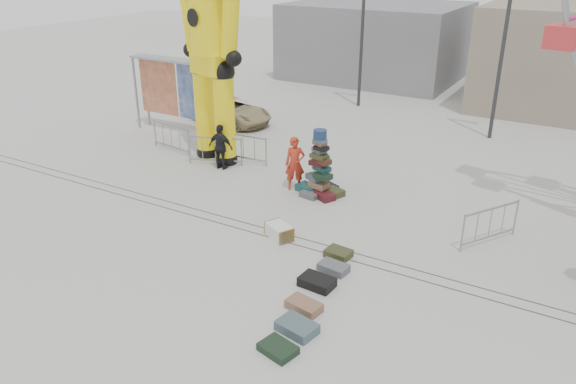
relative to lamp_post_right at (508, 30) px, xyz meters
The scene contains 24 objects.
ground 14.09m from the lamp_post_right, 103.39° to the right, with size 90.00×90.00×0.00m, color #9E9E99.
track_line_near 13.54m from the lamp_post_right, 104.01° to the right, with size 40.00×0.04×0.01m, color #47443F.
track_line_far 13.18m from the lamp_post_right, 104.46° to the right, with size 40.00×0.04×0.01m, color #47443F.
building_left 13.00m from the lamp_post_right, 135.30° to the left, with size 10.00×8.00×4.40m, color gray.
lamp_post_right is the anchor object (origin of this frame).
lamp_post_left 7.28m from the lamp_post_right, 164.05° to the left, with size 1.41×0.25×8.00m.
suitcase_tower 10.43m from the lamp_post_right, 112.41° to the right, with size 1.71×1.42×2.22m.
crash_test_dummy 11.79m from the lamp_post_right, 136.92° to the right, with size 3.21×1.41×8.07m.
banner_scaffold 13.65m from the lamp_post_right, 152.67° to the right, with size 4.45×0.75×3.22m.
steamer_trunk 13.40m from the lamp_post_right, 104.88° to the right, with size 0.84×0.48×0.39m, color silver.
row_case_0 13.21m from the lamp_post_right, 96.24° to the right, with size 0.66×0.51×0.20m, color #3A3C1E.
row_case_1 13.86m from the lamp_post_right, 95.02° to the right, with size 0.75×0.47×0.20m, color #575A5F.
row_case_2 14.64m from the lamp_post_right, 94.90° to the right, with size 0.84×0.56×0.23m, color black.
row_case_3 15.59m from the lamp_post_right, 93.86° to the right, with size 0.81×0.47×0.21m, color #896146.
row_case_4 16.31m from the lamp_post_right, 92.75° to the right, with size 0.84×0.58×0.23m, color #465D64.
row_case_5 17.06m from the lamp_post_right, 92.65° to the right, with size 0.74×0.54×0.17m, color black.
barricade_dummy_a 14.07m from the lamp_post_right, 142.65° to the right, with size 2.00×0.10×1.10m, color gray, non-canonical shape.
barricade_dummy_b 12.53m from the lamp_post_right, 134.22° to the right, with size 2.00×0.10×1.10m, color gray, non-canonical shape.
barricade_dummy_c 11.53m from the lamp_post_right, 134.31° to the right, with size 2.00×0.10×1.10m, color gray, non-canonical shape.
barricade_wheel_front 10.55m from the lamp_post_right, 78.82° to the right, with size 2.00×0.10×1.10m, color gray, non-canonical shape.
pedestrian_red 10.74m from the lamp_post_right, 116.95° to the right, with size 0.67×0.44×1.83m, color #AE2B18.
pedestrian_green 10.03m from the lamp_post_right, 114.49° to the right, with size 0.77×0.60×1.59m, color #175C20.
pedestrian_black 12.32m from the lamp_post_right, 131.86° to the right, with size 0.99×0.41×1.69m, color black.
parked_suv 12.26m from the lamp_post_right, 160.92° to the right, with size 1.90×4.13×1.15m, color tan.
Camera 1 is at (7.11, -11.25, 7.60)m, focal length 35.00 mm.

